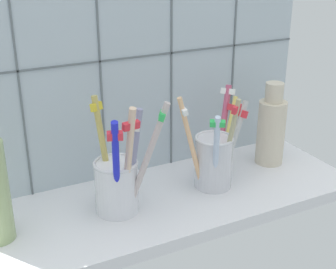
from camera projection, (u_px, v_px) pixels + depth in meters
The scene contains 5 objects.
counter_slab at pixel (167, 202), 79.03cm from camera, with size 64.00×22.00×2.00cm, color silver.
tile_wall_back at pixel (134, 57), 80.54cm from camera, with size 64.00×2.20×45.00cm.
toothbrush_cup_left at pixel (119, 181), 72.52cm from camera, with size 10.28×9.79×18.15cm.
toothbrush_cup_right at pixel (216, 157), 80.11cm from camera, with size 14.06×10.69×16.60cm.
ceramic_vase at pixel (271, 128), 88.12cm from camera, with size 5.06×5.06×15.32cm.
Camera 1 is at (-31.23, -61.05, 41.81)cm, focal length 51.91 mm.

